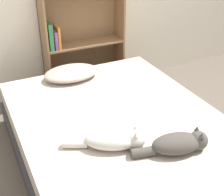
{
  "coord_description": "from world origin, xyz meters",
  "views": [
    {
      "loc": [
        -0.91,
        -1.72,
        1.73
      ],
      "look_at": [
        0.0,
        0.15,
        0.53
      ],
      "focal_mm": 50.0,
      "sensor_mm": 36.0,
      "label": 1
    }
  ],
  "objects": [
    {
      "name": "bookshelf",
      "position": [
        0.18,
        1.31,
        0.58
      ],
      "size": [
        0.86,
        0.26,
        1.14
      ],
      "color": "#8E6B47",
      "rests_on": "ground_plane"
    },
    {
      "name": "cat_light",
      "position": [
        -0.19,
        -0.28,
        0.49
      ],
      "size": [
        0.5,
        0.32,
        0.15
      ],
      "rotation": [
        0.0,
        0.0,
        5.83
      ],
      "color": "beige",
      "rests_on": "bed"
    },
    {
      "name": "ground_plane",
      "position": [
        0.0,
        0.0,
        0.0
      ],
      "size": [
        8.0,
        8.0,
        0.0
      ],
      "primitive_type": "plane",
      "color": "brown"
    },
    {
      "name": "bed",
      "position": [
        0.0,
        0.0,
        0.21
      ],
      "size": [
        1.52,
        2.04,
        0.43
      ],
      "color": "#333338",
      "rests_on": "ground_plane"
    },
    {
      "name": "cat_dark",
      "position": [
        0.17,
        -0.49,
        0.49
      ],
      "size": [
        0.5,
        0.25,
        0.15
      ],
      "rotation": [
        0.0,
        0.0,
        6.05
      ],
      "color": "#47423D",
      "rests_on": "bed"
    },
    {
      "name": "pillow",
      "position": [
        -0.1,
        0.81,
        0.48
      ],
      "size": [
        0.51,
        0.35,
        0.1
      ],
      "color": "#B29E8E",
      "rests_on": "bed"
    }
  ]
}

